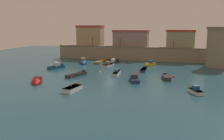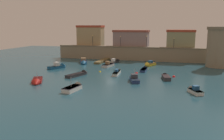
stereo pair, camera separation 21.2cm
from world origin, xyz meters
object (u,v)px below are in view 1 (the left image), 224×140
Objects in this scene: moored_boat_2 at (59,66)px; moored_boat_12 at (166,77)px; mooring_buoy_2 at (174,77)px; quay_lamp_0 at (92,39)px; quay_lamp_2 at (146,39)px; moored_boat_1 at (117,72)px; quay_lamp_1 at (120,40)px; moored_boat_4 at (75,88)px; moored_boat_6 at (194,90)px; moored_boat_9 at (80,74)px; moored_boat_11 at (149,64)px; moored_boat_3 at (37,82)px; moored_boat_8 at (134,78)px; mooring_buoy_0 at (137,73)px; fortress_tower at (219,47)px; moored_boat_7 at (144,69)px; moored_boat_0 at (109,65)px; quay_lamp_3 at (174,41)px; mooring_buoy_1 at (100,72)px; moored_boat_5 at (115,61)px.

moored_boat_2 is 1.09× the size of moored_boat_12.
quay_lamp_0 is at bearing 139.38° from mooring_buoy_2.
quay_lamp_2 is 25.09m from moored_boat_1.
quay_lamp_1 is 25.41m from moored_boat_1.
moored_boat_6 is at bearing -72.03° from moored_boat_4.
quay_lamp_1 is 29.16m from moored_boat_9.
moored_boat_11 is at bearing -28.90° from moored_boat_1.
quay_lamp_0 is at bearing 26.11° from moored_boat_1.
moored_boat_3 reaches higher than moored_boat_2.
moored_boat_8 is (18.30, 7.62, 0.18)m from moored_boat_3.
moored_boat_6 reaches higher than mooring_buoy_0.
quay_lamp_0 reaches higher than moored_boat_2.
moored_boat_2 is (-41.37, -14.24, -5.10)m from fortress_tower.
moored_boat_3 reaches higher than moored_boat_7.
quay_lamp_1 is at bearing 10.70° from moored_boat_9.
moored_boat_4 is (1.62, -26.88, -0.04)m from moored_boat_0.
quay_lamp_2 is 0.54× the size of moored_boat_3.
moored_boat_12 is at bearing -57.37° from quay_lamp_1.
moored_boat_11 is at bearing -9.36° from moored_boat_4.
quay_lamp_0 is 30.61m from mooring_buoy_0.
moored_boat_1 is 1.00× the size of moored_boat_9.
fortress_tower is 1.51× the size of moored_boat_1.
moored_boat_6 is (22.48, -36.98, -6.30)m from quay_lamp_1.
moored_boat_2 is at bearing 128.40° from moored_boat_0.
fortress_tower is 3.04× the size of quay_lamp_2.
quay_lamp_1 is at bearing 18.89° from moored_boat_12.
moored_boat_8 is at bearing -88.44° from moored_boat_2.
mooring_buoy_1 is (-16.44, -23.12, -6.54)m from quay_lamp_3.
quay_lamp_3 is at bearing -20.80° from moored_boat_7.
mooring_buoy_0 is (-12.68, 14.50, -0.42)m from moored_boat_6.
moored_boat_6 reaches higher than mooring_buoy_2.
moored_boat_6 is (22.04, -22.97, -0.03)m from moored_boat_0.
moored_boat_3 is at bearing -152.53° from mooring_buoy_2.
quay_lamp_3 is at bearing 152.11° from fortress_tower.
mooring_buoy_0 is at bearing -77.08° from moored_boat_1.
quay_lamp_3 is 29.12m from mooring_buoy_1.
mooring_buoy_0 is at bearing -66.44° from quay_lamp_1.
quay_lamp_2 is 0.50× the size of moored_boat_9.
mooring_buoy_2 reaches higher than mooring_buoy_1.
moored_boat_4 is at bearing -128.70° from fortress_tower.
moored_boat_0 is (-29.14, -7.46, -5.11)m from fortress_tower.
fortress_tower is 30.32m from quay_lamp_1.
mooring_buoy_2 is (8.78, -1.87, 0.00)m from mooring_buoy_0.
quay_lamp_3 reaches higher than moored_boat_8.
moored_boat_4 reaches higher than mooring_buoy_2.
moored_boat_6 is at bearing -48.82° from mooring_buoy_0.
moored_boat_2 is 1.07× the size of moored_boat_4.
quay_lamp_0 is 0.49× the size of moored_boat_1.
moored_boat_5 is 1.22× the size of moored_boat_8.
moored_boat_2 is (-20.43, -20.80, -6.42)m from quay_lamp_2.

